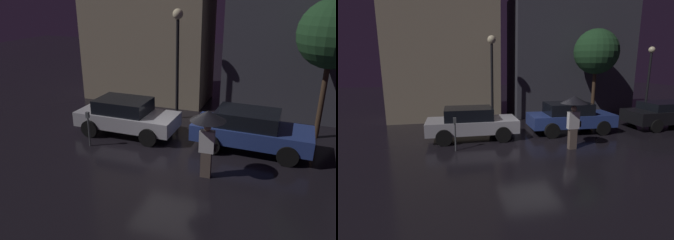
{
  "view_description": "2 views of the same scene",
  "coord_description": "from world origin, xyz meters",
  "views": [
    {
      "loc": [
        3.47,
        -9.72,
        5.26
      ],
      "look_at": [
        -0.09,
        0.04,
        1.34
      ],
      "focal_mm": 35.0,
      "sensor_mm": 36.0,
      "label": 1
    },
    {
      "loc": [
        -3.21,
        -10.29,
        3.43
      ],
      "look_at": [
        -0.96,
        0.44,
        1.02
      ],
      "focal_mm": 28.0,
      "sensor_mm": 36.0,
      "label": 2
    }
  ],
  "objects": [
    {
      "name": "street_tree",
      "position": [
        4.89,
        3.54,
        4.01
      ],
      "size": [
        2.5,
        2.5,
        5.28
      ],
      "color": "#473323",
      "rests_on": "ground"
    },
    {
      "name": "parked_car_black",
      "position": [
        8.12,
        1.46,
        0.75
      ],
      "size": [
        4.71,
        2.01,
        1.38
      ],
      "rotation": [
        0.0,
        0.0,
        0.03
      ],
      "color": "black",
      "rests_on": "ground"
    },
    {
      "name": "parked_car_silver",
      "position": [
        -2.37,
        1.37,
        0.77
      ],
      "size": [
        4.08,
        1.91,
        1.45
      ],
      "rotation": [
        0.0,
        0.0,
        -0.01
      ],
      "color": "#B7B7BF",
      "rests_on": "ground"
    },
    {
      "name": "parking_meter",
      "position": [
        -3.12,
        -0.21,
        0.83
      ],
      "size": [
        0.12,
        0.1,
        1.34
      ],
      "color": "#4C5154",
      "rests_on": "ground"
    },
    {
      "name": "building_facade_right",
      "position": [
        4.69,
        6.5,
        3.69
      ],
      "size": [
        7.98,
        3.0,
        7.37
      ],
      "color": "#3D3D47",
      "rests_on": "ground"
    },
    {
      "name": "parked_car_blue",
      "position": [
        2.51,
        1.52,
        0.79
      ],
      "size": [
        4.24,
        1.89,
        1.49
      ],
      "rotation": [
        0.0,
        0.0,
        -0.04
      ],
      "color": "navy",
      "rests_on": "ground"
    },
    {
      "name": "street_lamp_near",
      "position": [
        -1.02,
        3.77,
        3.41
      ],
      "size": [
        0.45,
        0.45,
        4.82
      ],
      "color": "black",
      "rests_on": "ground"
    },
    {
      "name": "street_lamp_far",
      "position": [
        8.94,
        4.08,
        2.93
      ],
      "size": [
        0.39,
        0.39,
        4.38
      ],
      "color": "black",
      "rests_on": "ground"
    },
    {
      "name": "building_facade_left",
      "position": [
        -3.57,
        6.5,
        5.42
      ],
      "size": [
        6.52,
        3.0,
        10.84
      ],
      "color": "gray",
      "rests_on": "ground"
    },
    {
      "name": "ground_plane",
      "position": [
        0.0,
        0.0,
        0.0
      ],
      "size": [
        60.0,
        60.0,
        0.0
      ],
      "primitive_type": "plane",
      "color": "black"
    },
    {
      "name": "pedestrian_with_umbrella",
      "position": [
        1.5,
        -0.9,
        1.7
      ],
      "size": [
        1.08,
        1.08,
        2.16
      ],
      "rotation": [
        0.0,
        0.0,
        0.04
      ],
      "color": "#66564C",
      "rests_on": "ground"
    }
  ]
}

